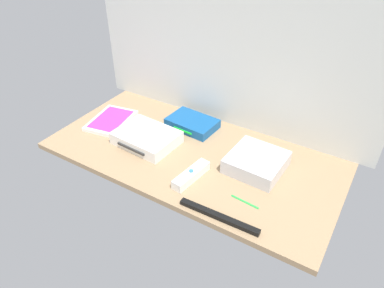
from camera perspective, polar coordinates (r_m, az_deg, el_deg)
The scene contains 9 objects.
ground_plane at distance 123.83cm, azimuth 0.00°, elevation -1.88°, with size 100.00×48.00×2.00cm, color #9E7F5B.
back_wall at distance 127.06cm, azimuth 6.06°, elevation 15.97°, with size 110.00×1.20×64.00cm, color silver.
game_console at distance 128.12cm, azimuth -7.23°, elevation 1.02°, with size 21.92×17.45×4.40cm.
mini_computer at distance 117.16cm, azimuth 10.19°, elevation -2.82°, with size 17.67×17.67×5.30cm.
game_case at distance 142.86cm, azimuth -12.72°, elevation 3.67°, with size 16.80×21.14×1.56cm.
network_router at distance 135.94cm, azimuth 0.04°, elevation 3.32°, with size 18.78×13.26×3.40cm.
remote_wand at distance 112.09cm, azimuth -0.13°, elevation -4.95°, with size 5.48×15.14×3.40cm.
sensor_bar at distance 101.02cm, azimuth 4.27°, elevation -11.41°, with size 24.00×1.80×1.40cm, color black.
stylus_pen at distance 106.47cm, azimuth 8.41°, elevation -8.97°, with size 0.70×0.70×9.00cm, color green.
Camera 1 is at (51.42, -83.49, 74.62)cm, focal length 33.57 mm.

